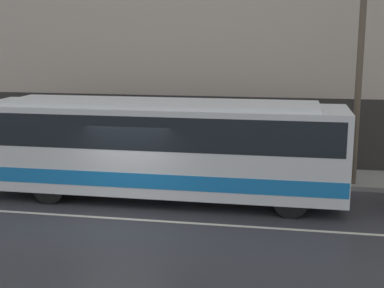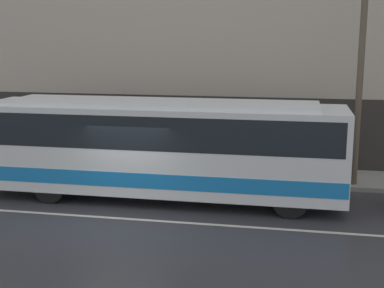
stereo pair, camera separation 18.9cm
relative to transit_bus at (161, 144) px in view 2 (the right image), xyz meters
name	(u,v)px [view 2 (the right image)]	position (x,y,z in m)	size (l,w,h in m)	color
ground_plane	(120,218)	(-0.66, -2.10, -1.75)	(60.00, 60.00, 0.00)	#333338
sidewalk	(165,171)	(-0.66, 3.12, -1.67)	(60.00, 2.45, 0.16)	gray
building_facade	(172,10)	(-0.66, 4.48, 4.27)	(60.00, 0.35, 12.45)	#B7A899
lane_stripe	(120,218)	(-0.66, -2.10, -1.75)	(54.00, 0.14, 0.01)	beige
transit_bus	(161,144)	(0.00, 0.00, 0.00)	(11.33, 2.57, 3.11)	white
utility_pole_near	(360,72)	(6.12, 2.31, 2.17)	(0.21, 0.21, 7.52)	brown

